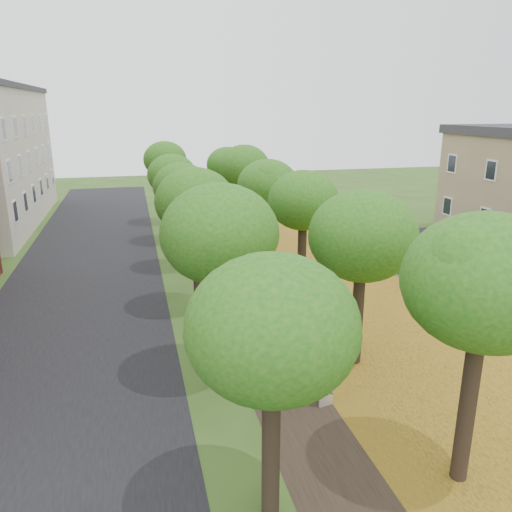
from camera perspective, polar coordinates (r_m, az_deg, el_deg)
ground at (r=13.21m, az=11.86°, el=-25.23°), size 120.00×120.00×0.00m
street_asphalt at (r=25.44m, az=-19.40°, el=-4.46°), size 8.00×70.00×0.01m
footpath at (r=25.72m, az=-2.56°, el=-3.26°), size 3.20×70.00×0.01m
leaf_verge at (r=27.08m, az=7.88°, el=-2.37°), size 7.50×70.00×0.01m
parking_lot at (r=31.92m, az=21.54°, el=-0.47°), size 9.00×16.00×0.01m
tree_row_west at (r=24.21m, az=-7.85°, el=6.72°), size 3.41×33.41×6.14m
tree_row_east at (r=25.16m, az=3.16°, el=7.22°), size 3.41×33.41×6.14m
bench at (r=16.34m, az=6.40°, el=-14.17°), size 0.76×1.71×0.78m
car_red at (r=27.44m, az=21.78°, el=-1.54°), size 4.70×2.06×1.50m
car_grey at (r=30.98m, az=19.42°, el=0.46°), size 4.65×2.92×1.25m
car_white at (r=31.65m, az=17.80°, el=1.08°), size 5.42×3.41×1.40m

